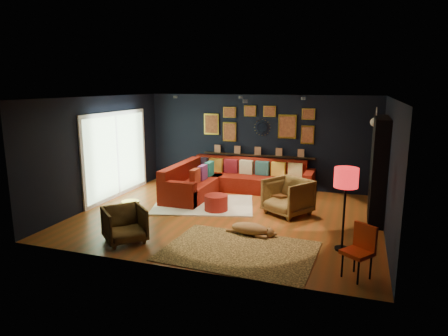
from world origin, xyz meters
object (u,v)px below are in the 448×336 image
(coffee_table, at_px, (278,196))
(pouf, at_px, (216,203))
(dog, at_px, (250,226))
(sectional, at_px, (227,181))
(orange_chair, at_px, (361,247))
(armchair_right, at_px, (288,195))
(floor_lamp, at_px, (346,182))
(armchair_left, at_px, (125,223))
(gold_stool, at_px, (131,212))

(coffee_table, height_order, pouf, same)
(pouf, bearing_deg, dog, -46.55)
(sectional, distance_m, orange_chair, 5.20)
(armchair_right, distance_m, floor_lamp, 2.24)
(armchair_left, distance_m, orange_chair, 4.13)
(pouf, xyz_separation_m, armchair_left, (-0.99, -2.25, 0.16))
(coffee_table, distance_m, dog, 1.81)
(armchair_left, xyz_separation_m, dog, (2.11, 1.06, -0.19))
(sectional, distance_m, dog, 3.12)
(armchair_left, bearing_deg, dog, -21.06)
(armchair_left, xyz_separation_m, gold_stool, (-0.47, 0.97, -0.13))
(coffee_table, distance_m, orange_chair, 3.46)
(sectional, relative_size, coffee_table, 4.55)
(coffee_table, relative_size, gold_stool, 1.61)
(armchair_left, xyz_separation_m, orange_chair, (4.13, -0.07, 0.12))
(gold_stool, height_order, dog, gold_stool)
(pouf, height_order, dog, pouf)
(pouf, bearing_deg, armchair_right, 11.48)
(pouf, xyz_separation_m, floor_lamp, (2.85, -1.35, 1.03))
(sectional, relative_size, armchair_left, 4.68)
(dog, bearing_deg, pouf, 137.33)
(sectional, xyz_separation_m, armchair_left, (-0.72, -3.86, 0.04))
(sectional, height_order, armchair_left, sectional)
(sectional, relative_size, armchair_right, 3.80)
(orange_chair, distance_m, dog, 2.33)
(armchair_left, xyz_separation_m, armchair_right, (2.58, 2.57, 0.08))
(sectional, distance_m, floor_lamp, 4.39)
(armchair_left, relative_size, floor_lamp, 0.49)
(pouf, distance_m, armchair_right, 1.64)
(orange_chair, bearing_deg, floor_lamp, 143.40)
(gold_stool, relative_size, floor_lamp, 0.31)
(pouf, relative_size, orange_chair, 0.66)
(armchair_right, relative_size, gold_stool, 1.92)
(pouf, bearing_deg, floor_lamp, -25.29)
(floor_lamp, bearing_deg, armchair_left, -166.76)
(pouf, height_order, armchair_left, armchair_left)
(pouf, relative_size, floor_lamp, 0.36)
(armchair_right, height_order, orange_chair, armchair_right)
(pouf, relative_size, armchair_left, 0.74)
(floor_lamp, relative_size, dog, 1.45)
(armchair_left, bearing_deg, coffee_table, 3.56)
(dog, bearing_deg, coffee_table, 88.19)
(pouf, height_order, orange_chair, orange_chair)
(pouf, distance_m, gold_stool, 1.94)
(armchair_right, xyz_separation_m, floor_lamp, (1.26, -1.67, 0.79))
(floor_lamp, distance_m, dog, 2.03)
(armchair_left, relative_size, gold_stool, 1.57)
(sectional, bearing_deg, floor_lamp, -43.50)
(dog, bearing_deg, armchair_right, 76.70)
(armchair_left, bearing_deg, pouf, 18.56)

